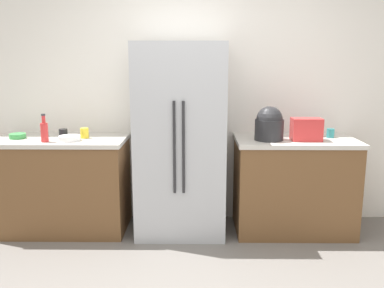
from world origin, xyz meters
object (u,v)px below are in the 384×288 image
object	(u,v)px
bottle_a	(44,131)
bowl_b	(70,138)
refrigerator	(180,140)
cup_b	(309,131)
cup_c	(330,133)
cup_d	(63,133)
bowl_a	(18,136)
rice_cooker	(269,124)
cup_a	(85,133)
toaster	(306,129)

from	to	relation	value
bottle_a	bowl_b	xyz separation A→B (m)	(0.21, 0.05, -0.08)
refrigerator	cup_b	size ratio (longest dim) A/B	17.03
refrigerator	cup_c	bearing A→B (deg)	2.90
cup_d	bowl_b	size ratio (longest dim) A/B	0.41
bowl_a	bowl_b	distance (m)	0.55
refrigerator	bowl_b	xyz separation A→B (m)	(-1.02, -0.12, 0.04)
refrigerator	cup_d	xyz separation A→B (m)	(-1.13, 0.05, 0.06)
bottle_a	refrigerator	bearing A→B (deg)	7.97
rice_cooker	bottle_a	distance (m)	2.06
cup_b	cup_d	distance (m)	2.39
cup_a	cup_c	size ratio (longest dim) A/B	1.12
refrigerator	bowl_a	world-z (taller)	refrigerator
toaster	cup_d	xyz separation A→B (m)	(-2.30, 0.13, -0.06)
bottle_a	cup_a	bearing A→B (deg)	31.58
bowl_a	toaster	bearing A→B (deg)	-1.50
cup_b	cup_c	world-z (taller)	cup_b
rice_cooker	cup_b	size ratio (longest dim) A/B	2.97
rice_cooker	bowl_b	bearing A→B (deg)	-178.20
cup_b	bowl_b	distance (m)	2.29
cup_b	cup_c	distance (m)	0.21
toaster	cup_b	distance (m)	0.25
bottle_a	bowl_b	distance (m)	0.23
rice_cooker	cup_d	world-z (taller)	rice_cooker
toaster	bottle_a	bearing A→B (deg)	-177.70
refrigerator	toaster	world-z (taller)	refrigerator
cup_a	cup_c	distance (m)	2.36
refrigerator	bowl_b	size ratio (longest dim) A/B	9.15
toaster	bowl_a	distance (m)	2.73
refrigerator	bowl_b	bearing A→B (deg)	-173.43
cup_b	cup_c	xyz separation A→B (m)	(0.19, -0.08, -0.01)
cup_a	cup_b	distance (m)	2.18
bottle_a	bowl_a	xyz separation A→B (m)	(-0.32, 0.17, -0.08)
cup_a	cup_c	world-z (taller)	cup_a
rice_cooker	bowl_b	size ratio (longest dim) A/B	1.59
toaster	bowl_b	distance (m)	2.19
refrigerator	toaster	distance (m)	1.18
bowl_a	cup_d	bearing A→B (deg)	7.74
bowl_b	refrigerator	bearing A→B (deg)	6.57
cup_c	refrigerator	bearing A→B (deg)	-177.10
bottle_a	cup_a	size ratio (longest dim) A/B	2.67
cup_a	cup_d	bearing A→B (deg)	171.37
rice_cooker	cup_c	distance (m)	0.64
toaster	cup_c	world-z (taller)	toaster
toaster	bowl_a	xyz separation A→B (m)	(-2.72, 0.07, -0.08)
refrigerator	bowl_b	world-z (taller)	refrigerator
rice_cooker	bottle_a	bearing A→B (deg)	-176.87
rice_cooker	cup_c	size ratio (longest dim) A/B	3.68
cup_a	bowl_b	xyz separation A→B (m)	(-0.10, -0.14, -0.02)
cup_a	bowl_a	distance (m)	0.64
rice_cooker	cup_b	xyz separation A→B (m)	(0.43, 0.21, -0.09)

